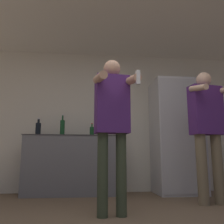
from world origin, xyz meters
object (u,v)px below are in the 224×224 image
bottle_green_wine (101,130)px  person_man_side (207,125)px  bottle_tall_gin (62,127)px  bottle_clear_vodka (92,131)px  refrigerator (176,136)px  bottle_amber_bourbon (38,128)px  person_woman_foreground (112,117)px

bottle_green_wine → person_man_side: person_man_side is taller
bottle_tall_gin → bottle_clear_vodka: 0.50m
refrigerator → person_man_side: refrigerator is taller
bottle_green_wine → person_man_side: size_ratio=0.15×
bottle_green_wine → bottle_tall_gin: bearing=180.0°
bottle_amber_bourbon → bottle_tall_gin: 0.39m
person_woman_foreground → bottle_clear_vodka: bearing=96.8°
person_woman_foreground → bottle_tall_gin: bearing=113.4°
bottle_clear_vodka → person_woman_foreground: person_woman_foreground is taller
bottle_amber_bourbon → bottle_tall_gin: bottle_tall_gin is taller
bottle_clear_vodka → person_man_side: (1.53, -1.02, -0.01)m
person_man_side → bottle_tall_gin: bearing=153.2°
bottle_amber_bourbon → bottle_clear_vodka: bearing=0.0°
refrigerator → bottle_green_wine: bearing=179.4°
bottle_amber_bourbon → bottle_tall_gin: bearing=0.0°
refrigerator → person_man_side: (0.06, -1.01, 0.06)m
refrigerator → person_woman_foreground: refrigerator is taller
bottle_amber_bourbon → bottle_clear_vodka: (0.89, 0.00, -0.04)m
bottle_green_wine → bottle_amber_bourbon: bearing=-180.0°
bottle_green_wine → bottle_amber_bourbon: bottle_amber_bourbon is taller
bottle_tall_gin → bottle_clear_vodka: bottle_tall_gin is taller
refrigerator → person_woman_foreground: bearing=-129.4°
bottle_clear_vodka → bottle_tall_gin: bearing=-180.0°
bottle_green_wine → bottle_tall_gin: 0.65m
refrigerator → person_man_side: size_ratio=1.09×
bottle_amber_bourbon → person_woman_foreground: person_woman_foreground is taller
bottle_clear_vodka → person_woman_foreground: (0.19, -1.57, -0.02)m
bottle_clear_vodka → person_woman_foreground: bearing=-83.2°
bottle_clear_vodka → person_woman_foreground: 1.58m
bottle_green_wine → bottle_clear_vodka: bottle_green_wine is taller
refrigerator → bottle_clear_vodka: size_ratio=8.81×
refrigerator → person_man_side: 1.01m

